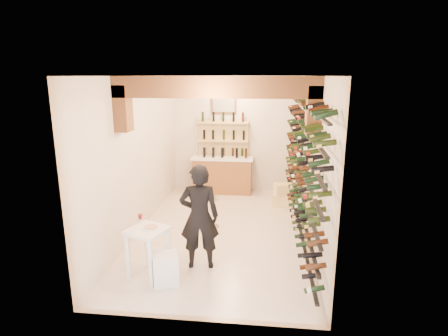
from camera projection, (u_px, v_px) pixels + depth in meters
The scene contains 11 objects.
ground at pixel (222, 231), 7.85m from camera, with size 6.00×6.00×0.00m, color beige.
room_shell at pixel (221, 127), 7.05m from camera, with size 3.52×6.02×3.21m.
wine_rack at pixel (299, 162), 7.31m from camera, with size 0.32×5.70×2.56m.
back_counter at pixel (222, 174), 10.31m from camera, with size 1.70×0.62×1.29m.
back_shelving at pixel (223, 150), 10.38m from camera, with size 1.40×0.31×2.73m.
tasting_table at pixel (148, 237), 5.92m from camera, with size 0.75×0.75×1.01m.
white_stool at pixel (166, 269), 5.83m from camera, with size 0.39×0.39×0.48m, color white.
person at pixel (199, 217), 6.18m from camera, with size 0.66×0.44×1.82m, color black.
chrome_barstool at pixel (211, 210), 7.92m from camera, with size 0.36×0.36×0.70m.
crate_lower at pixel (284, 200), 9.31m from camera, with size 0.50×0.35×0.30m, color #E5C87D.
crate_upper at pixel (284, 189), 9.24m from camera, with size 0.47×0.32×0.28m, color #E5C87D.
Camera 1 is at (0.83, -7.24, 3.21)m, focal length 29.57 mm.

